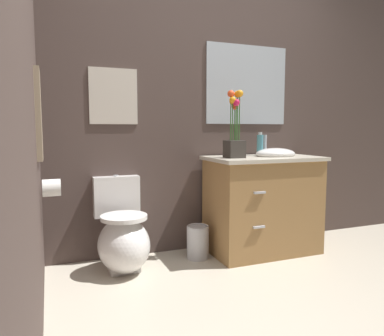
# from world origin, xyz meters

# --- Properties ---
(ground_plane) EXTENTS (9.07, 9.07, 0.00)m
(ground_plane) POSITION_xyz_m (0.00, 0.00, 0.00)
(ground_plane) COLOR beige
(wall_back) EXTENTS (4.23, 0.05, 2.50)m
(wall_back) POSITION_xyz_m (0.20, 1.49, 1.25)
(wall_back) COLOR #4C3D38
(wall_back) RESTS_ON ground_plane
(wall_left) EXTENTS (0.05, 4.10, 2.50)m
(wall_left) POSITION_xyz_m (-1.39, 0.44, 1.25)
(wall_left) COLOR #4C3D38
(wall_left) RESTS_ON ground_plane
(toilet) EXTENTS (0.38, 0.59, 0.69)m
(toilet) POSITION_xyz_m (-0.81, 1.19, 0.24)
(toilet) COLOR white
(toilet) RESTS_ON ground_plane
(vanity_cabinet) EXTENTS (0.94, 0.56, 1.00)m
(vanity_cabinet) POSITION_xyz_m (0.39, 1.16, 0.42)
(vanity_cabinet) COLOR #9E7242
(vanity_cabinet) RESTS_ON ground_plane
(flower_vase) EXTENTS (0.14, 0.14, 0.54)m
(flower_vase) POSITION_xyz_m (0.10, 1.14, 1.02)
(flower_vase) COLOR #38332D
(flower_vase) RESTS_ON vanity_cabinet
(soap_bottle) EXTENTS (0.06, 0.06, 0.20)m
(soap_bottle) POSITION_xyz_m (0.44, 1.30, 0.92)
(soap_bottle) COLOR teal
(soap_bottle) RESTS_ON vanity_cabinet
(trash_bin) EXTENTS (0.18, 0.18, 0.27)m
(trash_bin) POSITION_xyz_m (-0.19, 1.21, 0.14)
(trash_bin) COLOR #B7B7BC
(trash_bin) RESTS_ON ground_plane
(wall_poster) EXTENTS (0.38, 0.01, 0.44)m
(wall_poster) POSITION_xyz_m (-0.81, 1.46, 1.31)
(wall_poster) COLOR beige
(wall_mirror) EXTENTS (0.80, 0.01, 0.70)m
(wall_mirror) POSITION_xyz_m (0.39, 1.46, 1.45)
(wall_mirror) COLOR #B2BCC6
(hanging_towel) EXTENTS (0.03, 0.28, 0.52)m
(hanging_towel) POSITION_xyz_m (-1.35, 0.83, 1.13)
(hanging_towel) COLOR gray
(toilet_paper_roll) EXTENTS (0.11, 0.11, 0.11)m
(toilet_paper_roll) POSITION_xyz_m (-1.29, 0.99, 0.68)
(toilet_paper_roll) COLOR white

